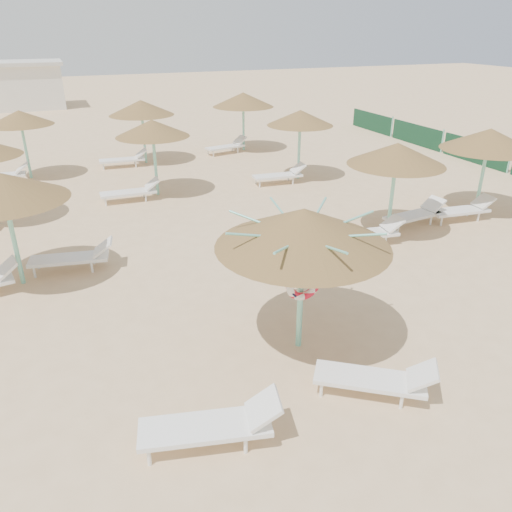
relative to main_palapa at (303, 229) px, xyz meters
name	(u,v)px	position (x,y,z in m)	size (l,w,h in m)	color
ground	(286,361)	(-0.43, -0.36, -2.42)	(120.00, 120.00, 0.00)	#DDB787
main_palapa	(303,229)	(0.00, 0.00, 0.00)	(3.12, 3.12, 2.79)	#7AD4BC
lounger_main_a	(215,424)	(-2.26, -1.77, -2.07)	(2.15, 1.06, 0.75)	white
lounger_main_b	(378,379)	(0.56, -1.78, -2.09)	(1.93, 1.60, 0.71)	white
palapa_field	(210,130)	(1.35, 9.73, -0.11)	(18.22, 14.59, 2.73)	#7AD4BC
service_hut	(3,85)	(-6.43, 34.64, -0.78)	(8.40, 4.40, 3.25)	silver
windbreak_fence	(476,152)	(13.57, 9.59, -1.92)	(0.08, 19.84, 1.10)	#17472E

